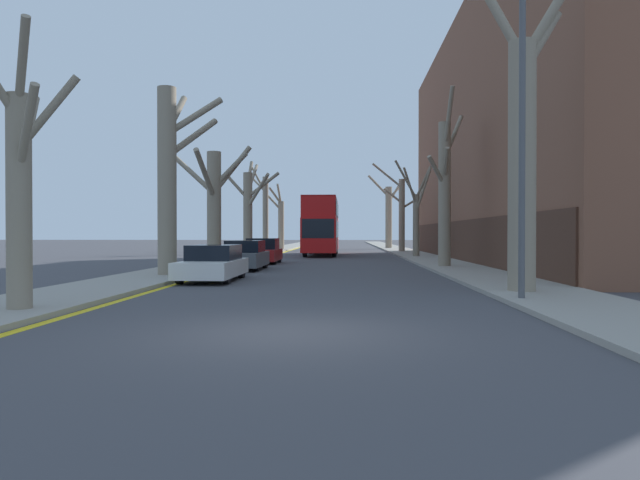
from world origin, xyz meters
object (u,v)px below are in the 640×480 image
(street_tree_right_1, at_px, (445,188))
(street_tree_right_2, at_px, (416,215))
(street_tree_left_2, at_px, (214,201))
(street_tree_left_1, at_px, (170,175))
(double_decker_bus, at_px, (322,224))
(lamp_post, at_px, (518,127))
(parked_car_2, at_px, (263,252))
(street_tree_right_4, at_px, (389,214))
(street_tree_right_0, at_px, (523,149))
(street_tree_left_3, at_px, (249,208))
(parked_car_0, at_px, (213,264))
(street_tree_right_3, at_px, (401,212))
(street_tree_left_4, at_px, (265,211))
(street_tree_left_5, at_px, (280,221))
(street_tree_left_0, at_px, (20,182))
(parked_car_1, at_px, (245,256))

(street_tree_right_1, bearing_deg, street_tree_right_2, 89.58)
(street_tree_left_2, relative_size, street_tree_right_1, 0.75)
(street_tree_left_1, relative_size, double_decker_bus, 0.65)
(street_tree_left_1, xyz_separation_m, lamp_post, (11.11, -7.74, 0.33))
(parked_car_2, relative_size, lamp_post, 0.52)
(street_tree_right_2, xyz_separation_m, street_tree_right_4, (-0.17, 23.99, 0.93))
(street_tree_right_4, distance_m, parked_car_2, 33.83)
(street_tree_right_0, bearing_deg, lamp_post, -110.16)
(street_tree_left_3, distance_m, parked_car_0, 20.37)
(street_tree_right_2, distance_m, street_tree_right_4, 24.01)
(street_tree_right_1, relative_size, street_tree_right_3, 1.06)
(parked_car_0, relative_size, lamp_post, 0.59)
(street_tree_left_1, bearing_deg, street_tree_right_1, 29.27)
(street_tree_right_4, relative_size, parked_car_2, 2.09)
(street_tree_left_4, xyz_separation_m, street_tree_right_1, (12.08, -21.34, 0.29))
(double_decker_bus, height_order, lamp_post, lamp_post)
(street_tree_left_2, relative_size, street_tree_left_5, 0.95)
(street_tree_left_5, distance_m, street_tree_right_1, 33.09)
(street_tree_left_0, xyz_separation_m, street_tree_left_4, (-0.30, 38.18, 0.89))
(street_tree_left_2, distance_m, lamp_post, 19.80)
(street_tree_right_3, bearing_deg, street_tree_right_2, -90.30)
(street_tree_left_2, height_order, parked_car_2, street_tree_left_2)
(street_tree_left_4, height_order, parked_car_1, street_tree_left_4)
(street_tree_right_1, relative_size, street_tree_right_2, 1.26)
(street_tree_left_0, relative_size, parked_car_0, 1.34)
(street_tree_left_4, distance_m, parked_car_0, 29.67)
(double_decker_bus, bearing_deg, parked_car_2, -102.59)
(street_tree_left_3, height_order, street_tree_right_1, street_tree_right_1)
(street_tree_left_0, xyz_separation_m, parked_car_1, (2.05, 15.14, -2.14))
(street_tree_left_5, relative_size, street_tree_right_2, 1.00)
(street_tree_right_4, bearing_deg, street_tree_right_1, -89.87)
(street_tree_right_4, bearing_deg, street_tree_left_3, -115.74)
(street_tree_right_2, distance_m, double_decker_bus, 8.31)
(lamp_post, bearing_deg, street_tree_left_0, -167.33)
(street_tree_right_0, relative_size, parked_car_1, 2.22)
(street_tree_left_0, height_order, street_tree_right_2, street_tree_right_2)
(street_tree_right_4, xyz_separation_m, parked_car_1, (-9.64, -38.09, -3.33))
(street_tree_left_1, bearing_deg, street_tree_left_4, 90.61)
(street_tree_left_4, height_order, street_tree_right_2, street_tree_left_4)
(double_decker_bus, bearing_deg, street_tree_left_3, -135.31)
(street_tree_left_5, xyz_separation_m, street_tree_right_0, (11.83, -43.38, 1.03))
(street_tree_right_4, height_order, lamp_post, street_tree_right_4)
(parked_car_1, bearing_deg, parked_car_2, 90.00)
(street_tree_left_1, distance_m, street_tree_left_4, 27.95)
(street_tree_left_3, xyz_separation_m, street_tree_right_2, (11.95, 0.44, -0.50))
(parked_car_0, height_order, parked_car_1, parked_car_1)
(street_tree_left_1, bearing_deg, street_tree_left_2, 91.71)
(street_tree_left_3, bearing_deg, street_tree_left_5, 89.90)
(double_decker_bus, height_order, parked_car_2, double_decker_bus)
(street_tree_right_4, relative_size, parked_car_1, 1.95)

